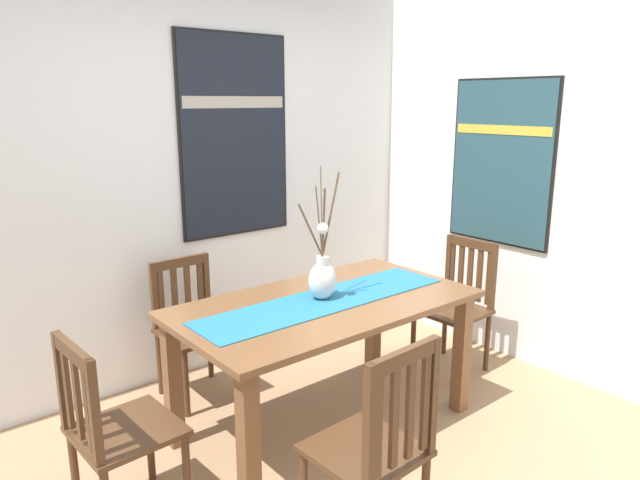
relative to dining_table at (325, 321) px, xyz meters
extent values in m
cube|color=white|center=(-0.14, 1.20, 0.70)|extent=(6.40, 0.12, 2.70)
cube|color=white|center=(1.72, -0.66, 0.70)|extent=(0.12, 6.40, 2.70)
cube|color=brown|center=(0.00, 0.00, 0.10)|extent=(1.66, 0.91, 0.03)
cube|color=brown|center=(-0.75, -0.37, -0.28)|extent=(0.08, 0.08, 0.73)
cube|color=brown|center=(0.75, -0.37, -0.28)|extent=(0.08, 0.08, 0.73)
cube|color=brown|center=(-0.75, 0.37, -0.28)|extent=(0.08, 0.08, 0.73)
cube|color=brown|center=(0.75, 0.37, -0.28)|extent=(0.08, 0.08, 0.73)
cube|color=#236B93|center=(0.00, 0.00, 0.12)|extent=(1.52, 0.36, 0.01)
ellipsoid|color=silver|center=(0.00, 0.03, 0.22)|extent=(0.17, 0.14, 0.21)
cylinder|color=silver|center=(0.00, 0.03, 0.34)|extent=(0.07, 0.07, 0.04)
cylinder|color=brown|center=(0.06, 0.03, 0.59)|extent=(0.12, 0.02, 0.45)
cylinder|color=brown|center=(-0.02, 0.03, 0.56)|extent=(0.06, 0.01, 0.39)
cylinder|color=brown|center=(-0.05, 0.06, 0.51)|extent=(0.13, 0.07, 0.30)
cylinder|color=brown|center=(0.04, 0.08, 0.60)|extent=(0.07, 0.10, 0.48)
cylinder|color=brown|center=(-0.01, 0.01, 0.55)|extent=(0.03, 0.06, 0.38)
sphere|color=white|center=(-0.03, -0.01, 0.53)|extent=(0.06, 0.06, 0.06)
cube|color=#4C301C|center=(1.14, 0.01, -0.22)|extent=(0.43, 0.43, 0.03)
cylinder|color=#4C301C|center=(0.97, -0.18, -0.44)|extent=(0.04, 0.04, 0.42)
cylinder|color=#4C301C|center=(0.95, 0.18, -0.44)|extent=(0.04, 0.04, 0.42)
cylinder|color=#4C301C|center=(1.33, -0.16, -0.44)|extent=(0.04, 0.04, 0.42)
cylinder|color=#4C301C|center=(1.31, 0.20, -0.44)|extent=(0.04, 0.04, 0.42)
cube|color=#4C301C|center=(1.34, -0.16, 0.03)|extent=(0.04, 0.04, 0.46)
cube|color=#4C301C|center=(1.32, 0.20, 0.03)|extent=(0.04, 0.04, 0.46)
cube|color=#4C301C|center=(1.33, 0.02, 0.23)|extent=(0.04, 0.38, 0.06)
cube|color=#4C301C|center=(1.33, -0.14, 0.01)|extent=(0.02, 0.04, 0.37)
cube|color=#4C301C|center=(1.33, -0.06, 0.01)|extent=(0.02, 0.04, 0.37)
cube|color=#4C301C|center=(1.33, 0.02, 0.01)|extent=(0.02, 0.04, 0.37)
cube|color=#4C301C|center=(1.33, 0.09, 0.01)|extent=(0.02, 0.04, 0.37)
cube|color=#4C301C|center=(1.32, 0.17, 0.01)|extent=(0.02, 0.04, 0.37)
cube|color=#4C301C|center=(-0.39, 0.78, -0.22)|extent=(0.42, 0.42, 0.03)
cylinder|color=#4C301C|center=(-0.21, 0.60, -0.44)|extent=(0.04, 0.04, 0.42)
cylinder|color=#4C301C|center=(-0.57, 0.60, -0.44)|extent=(0.04, 0.04, 0.42)
cylinder|color=#4C301C|center=(-0.21, 0.96, -0.44)|extent=(0.04, 0.04, 0.42)
cylinder|color=#4C301C|center=(-0.57, 0.96, -0.44)|extent=(0.04, 0.04, 0.42)
cube|color=#4C301C|center=(-0.21, 0.97, 0.01)|extent=(0.04, 0.04, 0.43)
cube|color=#4C301C|center=(-0.57, 0.97, 0.01)|extent=(0.04, 0.04, 0.43)
cube|color=#4C301C|center=(-0.39, 0.97, 0.19)|extent=(0.38, 0.03, 0.06)
cube|color=#4C301C|center=(-0.25, 0.97, -0.01)|extent=(0.04, 0.02, 0.34)
cube|color=#4C301C|center=(-0.34, 0.97, -0.01)|extent=(0.04, 0.02, 0.34)
cube|color=#4C301C|center=(-0.43, 0.97, -0.01)|extent=(0.04, 0.02, 0.34)
cube|color=#4C301C|center=(-0.53, 0.97, -0.01)|extent=(0.04, 0.02, 0.34)
cube|color=#4C301C|center=(-1.14, -0.01, -0.22)|extent=(0.44, 0.44, 0.03)
cylinder|color=#4C301C|center=(-0.97, 0.17, -0.44)|extent=(0.04, 0.04, 0.42)
cylinder|color=#4C301C|center=(-0.96, -0.19, -0.44)|extent=(0.04, 0.04, 0.42)
cylinder|color=#4C301C|center=(-1.33, 0.16, -0.44)|extent=(0.04, 0.04, 0.42)
cube|color=#4C301C|center=(-1.34, 0.16, 0.02)|extent=(0.04, 0.04, 0.45)
cube|color=#4C301C|center=(-1.33, -0.20, 0.02)|extent=(0.04, 0.04, 0.45)
cube|color=#4C301C|center=(-1.33, -0.02, 0.21)|extent=(0.05, 0.38, 0.06)
cube|color=#4C301C|center=(-1.34, 0.09, 0.00)|extent=(0.02, 0.04, 0.36)
cube|color=#4C301C|center=(-1.33, -0.02, 0.00)|extent=(0.02, 0.04, 0.36)
cube|color=#4C301C|center=(-1.33, -0.14, 0.00)|extent=(0.02, 0.04, 0.36)
cube|color=#4C301C|center=(-0.44, -0.78, -0.22)|extent=(0.44, 0.44, 0.03)
cylinder|color=#4C301C|center=(-0.27, -0.60, -0.44)|extent=(0.04, 0.04, 0.42)
cube|color=#4C301C|center=(-0.61, -0.98, 0.05)|extent=(0.04, 0.04, 0.50)
cube|color=#4C301C|center=(-0.25, -0.97, 0.05)|extent=(0.04, 0.04, 0.50)
cube|color=#4C301C|center=(-0.43, -0.97, 0.27)|extent=(0.38, 0.05, 0.06)
cube|color=#4C301C|center=(-0.57, -0.98, 0.03)|extent=(0.04, 0.02, 0.41)
cube|color=#4C301C|center=(-0.48, -0.97, 0.03)|extent=(0.04, 0.02, 0.41)
cube|color=#4C301C|center=(-0.39, -0.97, 0.03)|extent=(0.04, 0.02, 0.41)
cube|color=#4C301C|center=(-0.30, -0.97, 0.03)|extent=(0.04, 0.02, 0.41)
cube|color=black|center=(0.14, 1.14, 0.95)|extent=(0.83, 0.04, 1.35)
cube|color=black|center=(0.14, 1.12, 0.95)|extent=(0.80, 0.01, 1.32)
cube|color=#B2A893|center=(0.14, 1.11, 1.17)|extent=(0.77, 0.00, 0.08)
cube|color=black|center=(1.66, 0.04, 0.76)|extent=(0.04, 0.81, 1.16)
cube|color=#284C56|center=(1.64, 0.04, 0.76)|extent=(0.01, 0.78, 1.13)
cube|color=gold|center=(1.63, 0.04, 0.99)|extent=(0.00, 0.75, 0.06)
camera|label=1|loc=(-1.92, -2.29, 1.18)|focal=32.30mm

